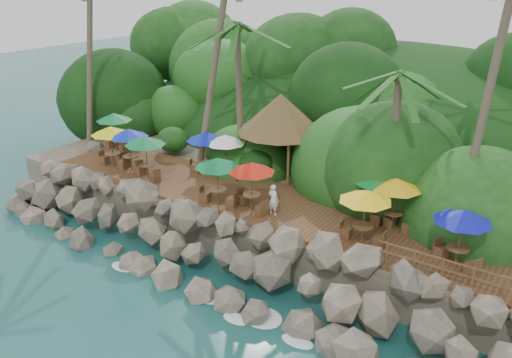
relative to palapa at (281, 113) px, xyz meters
The scene contains 12 objects.
ground 11.56m from the palapa, 84.01° to the right, with size 140.00×140.00×0.00m, color #19514F.
land_base 7.76m from the palapa, 80.22° to the left, with size 32.00×25.20×2.10m, color gray.
jungle_hill 14.78m from the palapa, 85.60° to the left, with size 44.80×28.00×15.40m, color #143811.
seawall 9.26m from the palapa, 82.52° to the right, with size 29.00×4.00×2.30m, color gray, non-canonical shape.
terrace 5.44m from the palapa, 75.19° to the right, with size 26.00×5.00×0.20m, color brown.
jungle_foliage 7.76m from the palapa, 78.33° to the left, with size 44.00×16.00×12.00m, color #143811, non-canonical shape.
foam_line 11.28m from the palapa, 83.83° to the right, with size 25.20×0.80×0.06m.
palms 6.49m from the palapa, 30.91° to the right, with size 34.32×7.25×12.67m.
palapa is the anchor object (origin of this frame).
dining_clusters 4.31m from the palapa, 92.86° to the right, with size 24.35×5.48×2.47m.
railing 14.58m from the palapa, 26.14° to the right, with size 8.30×0.10×1.00m.
waiter 6.31m from the palapa, 61.06° to the right, with size 0.57×0.37×1.55m, color white.
Camera 1 is at (14.13, -14.58, 13.49)m, focal length 37.41 mm.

